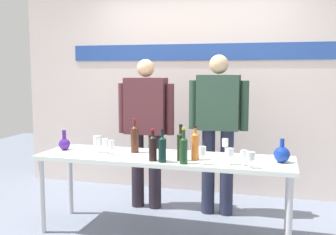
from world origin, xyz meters
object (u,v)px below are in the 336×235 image
object	(u,v)px
decanter_blue_left	(64,143)
wine_bottle_1	(184,149)
decanter_blue_right	(282,154)
wine_bottle_3	(135,138)
wine_bottle_2	(162,148)
display_table	(164,162)
wine_bottle_4	(181,145)
wine_glass_right_4	(202,151)
presenter_left	(146,123)
wine_glass_right_3	(225,143)
wine_glass_left_1	(105,143)
wine_glass_right_1	(244,155)
wine_glass_right_0	(230,153)
wine_glass_left_0	(97,140)
wine_bottle_5	(153,147)
presenter_right	(218,123)
wine_glass_right_2	(251,156)
wine_bottle_0	(195,145)

from	to	relation	value
decanter_blue_left	wine_bottle_1	world-z (taller)	wine_bottle_1
decanter_blue_right	wine_bottle_3	size ratio (longest dim) A/B	0.63
wine_bottle_2	display_table	bearing A→B (deg)	103.12
decanter_blue_left	display_table	bearing A→B (deg)	-1.20
wine_bottle_2	wine_bottle_4	world-z (taller)	wine_bottle_4
wine_bottle_1	wine_glass_right_4	distance (m)	0.16
presenter_left	wine_glass_right_3	distance (m)	1.04
decanter_blue_left	wine_glass_right_3	size ratio (longest dim) A/B	1.34
display_table	wine_glass_left_1	bearing A→B (deg)	-176.64
wine_glass_right_1	wine_bottle_2	bearing A→B (deg)	-176.24
wine_glass_right_0	wine_glass_right_3	world-z (taller)	wine_glass_right_3
wine_bottle_1	wine_glass_left_0	distance (m)	0.94
wine_bottle_1	wine_glass_left_1	distance (m)	0.84
wine_glass_right_1	wine_glass_right_0	bearing A→B (deg)	171.45
wine_glass_left_0	wine_bottle_5	bearing A→B (deg)	-17.60
display_table	presenter_right	bearing A→B (deg)	59.70
decanter_blue_left	wine_bottle_1	size ratio (longest dim) A/B	0.65
wine_bottle_1	wine_bottle_4	world-z (taller)	wine_bottle_4
wine_bottle_5	wine_glass_left_0	size ratio (longest dim) A/B	1.73
wine_glass_right_3	decanter_blue_right	bearing A→B (deg)	-23.24
decanter_blue_left	presenter_right	world-z (taller)	presenter_right
wine_glass_left_0	wine_glass_right_4	distance (m)	1.09
wine_bottle_5	wine_glass_right_0	bearing A→B (deg)	3.03
display_table	decanter_blue_right	distance (m)	1.06
decanter_blue_left	wine_bottle_1	distance (m)	1.31
wine_glass_left_0	decanter_blue_right	bearing A→B (deg)	1.06
wine_bottle_4	wine_glass_right_3	world-z (taller)	wine_bottle_4
wine_bottle_3	wine_bottle_5	size ratio (longest dim) A/B	1.17
decanter_blue_right	wine_glass_left_0	size ratio (longest dim) A/B	1.27
wine_glass_right_2	wine_bottle_1	bearing A→B (deg)	178.91
wine_glass_left_0	wine_glass_right_4	world-z (taller)	wine_glass_left_0
decanter_blue_right	wine_bottle_4	xyz separation A→B (m)	(-0.86, -0.16, 0.06)
wine_glass_right_2	wine_glass_right_4	distance (m)	0.40
presenter_right	wine_glass_right_2	distance (m)	1.04
presenter_left	wine_glass_left_1	size ratio (longest dim) A/B	11.60
wine_bottle_4	wine_glass_right_3	distance (m)	0.51
wine_glass_right_3	wine_bottle_3	bearing A→B (deg)	-169.55
display_table	wine_bottle_5	xyz separation A→B (m)	(-0.04, -0.21, 0.18)
wine_bottle_5	wine_glass_right_3	world-z (taller)	wine_bottle_5
wine_bottle_4	wine_bottle_5	size ratio (longest dim) A/B	1.13
wine_bottle_0	wine_glass_right_2	xyz separation A→B (m)	(0.50, -0.19, -0.03)
wine_bottle_1	wine_glass_right_2	bearing A→B (deg)	-1.09
decanter_blue_right	wine_bottle_5	size ratio (longest dim) A/B	0.74
decanter_blue_left	wine_glass_left_1	size ratio (longest dim) A/B	1.39
wine_glass_right_2	decanter_blue_right	bearing A→B (deg)	48.65
display_table	wine_bottle_5	distance (m)	0.28
presenter_right	wine_glass_right_3	world-z (taller)	presenter_right
wine_bottle_1	wine_bottle_3	bearing A→B (deg)	149.34
wine_bottle_4	wine_bottle_2	bearing A→B (deg)	-144.52
wine_bottle_4	wine_bottle_5	xyz separation A→B (m)	(-0.23, -0.07, -0.02)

